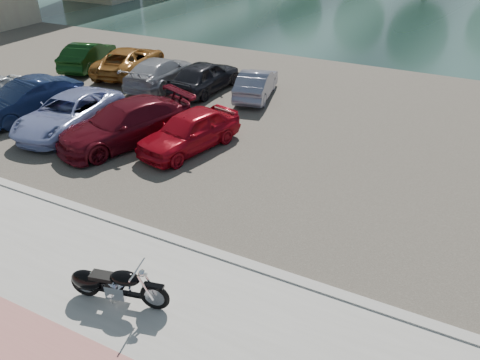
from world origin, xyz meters
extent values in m
plane|color=#595447|center=(0.00, 0.00, 0.00)|extent=(200.00, 200.00, 0.00)
cube|color=#9D9B94|center=(0.00, -1.00, 0.05)|extent=(60.00, 6.00, 0.10)
cube|color=#9D9B94|center=(0.00, 2.00, 0.07)|extent=(60.00, 0.30, 0.14)
cube|color=#423E36|center=(0.00, 11.00, 0.02)|extent=(60.00, 18.00, 0.04)
cube|color=#192E2C|center=(0.00, 40.00, 0.00)|extent=(120.00, 40.00, 0.00)
torus|color=black|center=(0.09, -0.20, 0.44)|extent=(0.69, 0.27, 0.68)
torus|color=black|center=(-1.52, -0.57, 0.44)|extent=(0.69, 0.27, 0.68)
cylinder|color=#B2B2B7|center=(0.09, -0.20, 0.44)|extent=(0.46, 0.16, 0.46)
cylinder|color=#B2B2B7|center=(-1.52, -0.57, 0.44)|extent=(0.46, 0.16, 0.46)
cylinder|color=silver|center=(-0.02, -0.33, 0.74)|extent=(0.33, 0.12, 0.63)
cylinder|color=silver|center=(-0.07, -0.13, 0.74)|extent=(0.33, 0.12, 0.63)
cylinder|color=silver|center=(-0.23, -0.27, 1.13)|extent=(0.20, 0.74, 0.04)
sphere|color=silver|center=(-0.13, -0.25, 1.05)|extent=(0.19, 0.19, 0.16)
sphere|color=silver|center=(-0.07, -0.24, 1.05)|extent=(0.13, 0.13, 0.11)
cube|color=black|center=(0.09, -0.20, 0.75)|extent=(0.47, 0.24, 0.06)
cube|color=black|center=(-0.71, -0.38, 0.38)|extent=(1.19, 0.37, 0.08)
cube|color=silver|center=(-0.76, -0.40, 0.45)|extent=(0.51, 0.41, 0.34)
cylinder|color=silver|center=(-0.67, -0.37, 0.65)|extent=(0.28, 0.23, 0.27)
cylinder|color=silver|center=(-0.86, -0.42, 0.65)|extent=(0.28, 0.23, 0.27)
ellipsoid|color=black|center=(-0.54, -0.34, 0.82)|extent=(0.74, 0.50, 0.32)
cube|color=black|center=(-1.06, -0.46, 0.76)|extent=(0.60, 0.40, 0.10)
ellipsoid|color=black|center=(-1.47, -0.56, 0.56)|extent=(0.78, 0.49, 0.50)
cube|color=black|center=(-1.52, -0.57, 0.49)|extent=(0.43, 0.26, 0.30)
cylinder|color=silver|center=(-1.09, -0.31, 0.32)|extent=(1.09, 0.33, 0.09)
cylinder|color=silver|center=(-1.09, -0.31, 0.40)|extent=(1.09, 0.33, 0.09)
cylinder|color=#B2B2B7|center=(-0.82, -0.59, 0.23)|extent=(0.05, 0.14, 0.22)
imported|color=#152142|center=(-11.00, 6.39, 0.79)|extent=(2.36, 4.74, 1.49)
imported|color=#8A95C9|center=(-8.55, 6.16, 0.72)|extent=(2.68, 5.06, 1.36)
imported|color=#590C17|center=(-5.83, 6.26, 0.79)|extent=(3.88, 5.60, 1.51)
imported|color=#A40A18|center=(-3.47, 6.85, 0.74)|extent=(2.60, 4.40, 1.41)
imported|color=black|center=(-13.57, 12.69, 0.73)|extent=(2.57, 4.44, 1.38)
imported|color=#A06325|center=(-10.96, 12.94, 0.73)|extent=(3.26, 5.30, 1.37)
imported|color=#96979F|center=(-8.45, 12.09, 0.71)|extent=(2.30, 4.80, 1.35)
imported|color=black|center=(-6.11, 12.36, 0.77)|extent=(1.94, 4.36, 1.46)
imported|color=slate|center=(-3.61, 12.76, 0.67)|extent=(2.12, 4.01, 1.26)
camera|label=1|loc=(5.04, -5.93, 7.66)|focal=35.00mm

